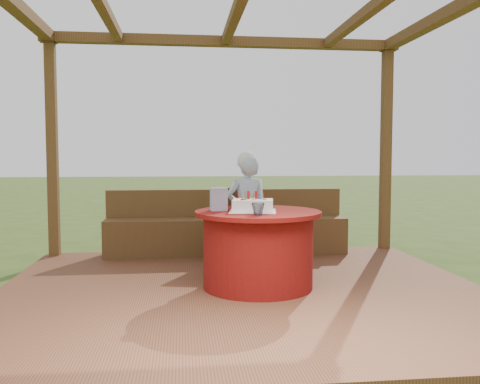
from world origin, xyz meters
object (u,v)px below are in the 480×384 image
(gift_bag, at_px, (219,199))
(drinking_glass, at_px, (258,209))
(table, at_px, (258,248))
(chair, at_px, (233,222))
(birthday_cake, at_px, (253,205))
(bench, at_px, (227,233))
(elderly_woman, at_px, (247,210))

(gift_bag, xyz_separation_m, drinking_glass, (0.31, -0.39, -0.05))
(table, relative_size, chair, 1.37)
(birthday_cake, distance_m, drinking_glass, 0.29)
(drinking_glass, bearing_deg, chair, 92.54)
(birthday_cake, distance_m, gift_bag, 0.33)
(bench, xyz_separation_m, elderly_woman, (0.14, -0.90, 0.38))
(bench, relative_size, table, 2.56)
(bench, relative_size, chair, 3.52)
(bench, distance_m, table, 1.68)
(elderly_woman, relative_size, gift_bag, 5.99)
(gift_bag, height_order, drinking_glass, gift_bag)
(gift_bag, bearing_deg, drinking_glass, -59.88)
(bench, distance_m, gift_bag, 1.72)
(table, bearing_deg, bench, 94.98)
(elderly_woman, bearing_deg, gift_bag, -116.78)
(table, xyz_separation_m, elderly_woman, (-0.00, 0.77, 0.28))
(elderly_woman, bearing_deg, chair, 105.36)
(chair, height_order, gift_bag, gift_bag)
(elderly_woman, height_order, gift_bag, elderly_woman)
(birthday_cake, bearing_deg, chair, 92.95)
(elderly_woman, xyz_separation_m, birthday_cake, (-0.05, -0.81, 0.13))
(chair, xyz_separation_m, drinking_glass, (0.07, -1.52, 0.31))
(chair, bearing_deg, drinking_glass, -87.46)
(birthday_cake, bearing_deg, table, 37.94)
(gift_bag, distance_m, drinking_glass, 0.50)
(bench, height_order, drinking_glass, drinking_glass)
(chair, height_order, elderly_woman, elderly_woman)
(bench, relative_size, elderly_woman, 2.35)
(chair, xyz_separation_m, elderly_woman, (0.12, -0.42, 0.18))
(drinking_glass, bearing_deg, table, 81.19)
(bench, xyz_separation_m, birthday_cake, (0.09, -1.71, 0.51))
(chair, height_order, drinking_glass, chair)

